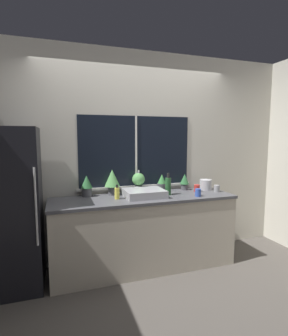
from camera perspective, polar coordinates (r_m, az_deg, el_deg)
name	(u,v)px	position (r m, az deg, el deg)	size (l,w,h in m)	color
ground_plane	(152,279)	(3.24, 1.83, -22.91)	(14.00, 14.00, 0.00)	#4C4742
wall_back	(135,156)	(3.46, -1.91, 2.55)	(8.00, 0.09, 2.70)	beige
wall_right	(235,151)	(5.22, 19.12, 3.59)	(0.06, 7.00, 2.70)	beige
counter	(144,232)	(3.31, 0.01, -13.75)	(2.22, 0.63, 0.89)	beige
refrigerator	(3,210)	(3.10, -28.42, -8.12)	(0.75, 0.62, 1.70)	black
sink	(144,193)	(3.17, -0.01, -5.47)	(0.47, 0.44, 0.30)	#ADADB2
potted_plant_far_left	(87,185)	(3.24, -12.37, -3.68)	(0.14, 0.14, 0.26)	#4C4C51
potted_plant_left	(112,180)	(3.28, -6.93, -2.51)	(0.19, 0.19, 0.32)	#4C4C51
potted_plant_center	(138,181)	(3.37, -1.23, -2.85)	(0.16, 0.16, 0.26)	#4C4C51
potted_plant_right	(162,183)	(3.48, 3.89, -3.31)	(0.12, 0.12, 0.23)	#4C4C51
potted_plant_far_right	(185,181)	(3.62, 8.82, -2.83)	(0.13, 0.13, 0.22)	#4C4C51
soap_bottle	(117,193)	(3.07, -5.89, -5.44)	(0.06, 0.06, 0.17)	#DBD14C
bottle_tall	(168,186)	(3.28, 5.26, -3.88)	(0.07, 0.07, 0.27)	#235128
mug_blue	(198,193)	(3.26, 11.68, -5.26)	(0.07, 0.07, 0.09)	#3351AD
mug_red	(197,188)	(3.54, 11.45, -4.33)	(0.08, 0.08, 0.09)	#B72D28
mug_grey	(217,188)	(3.59, 15.56, -4.32)	(0.08, 0.08, 0.09)	gray
kettle	(206,184)	(3.70, 13.27, -3.45)	(0.16, 0.16, 0.15)	#B2B2B7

